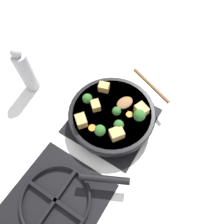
% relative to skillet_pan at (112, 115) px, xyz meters
% --- Properties ---
extents(ground_plane, '(2.40, 2.40, 0.00)m').
position_rel_skillet_pan_xyz_m(ground_plane, '(0.00, -0.00, -0.05)').
color(ground_plane, silver).
extents(front_burner_grate, '(0.31, 0.31, 0.03)m').
position_rel_skillet_pan_xyz_m(front_burner_grate, '(0.00, -0.00, -0.04)').
color(front_burner_grate, black).
rests_on(front_burner_grate, ground_plane).
extents(rear_burner_grate, '(0.31, 0.31, 0.03)m').
position_rel_skillet_pan_xyz_m(rear_burner_grate, '(0.00, 0.36, -0.04)').
color(rear_burner_grate, black).
rests_on(rear_burner_grate, ground_plane).
extents(skillet_pan, '(0.36, 0.44, 0.05)m').
position_rel_skillet_pan_xyz_m(skillet_pan, '(0.00, 0.00, 0.00)').
color(skillet_pan, black).
rests_on(skillet_pan, front_burner_grate).
extents(wooden_spoon, '(0.20, 0.21, 0.02)m').
position_rel_skillet_pan_xyz_m(wooden_spoon, '(-0.05, -0.13, 0.03)').
color(wooden_spoon, brown).
rests_on(wooden_spoon, skillet_pan).
extents(tofu_cube_center_large, '(0.06, 0.06, 0.04)m').
position_rel_skillet_pan_xyz_m(tofu_cube_center_large, '(-0.06, 0.07, 0.04)').
color(tofu_cube_center_large, tan).
rests_on(tofu_cube_center_large, skillet_pan).
extents(tofu_cube_near_handle, '(0.05, 0.04, 0.03)m').
position_rel_skillet_pan_xyz_m(tofu_cube_near_handle, '(0.08, -0.07, 0.04)').
color(tofu_cube_near_handle, tan).
rests_on(tofu_cube_near_handle, skillet_pan).
extents(tofu_cube_east_chunk, '(0.06, 0.06, 0.04)m').
position_rel_skillet_pan_xyz_m(tofu_cube_east_chunk, '(0.07, 0.10, 0.04)').
color(tofu_cube_east_chunk, tan).
rests_on(tofu_cube_east_chunk, skillet_pan).
extents(tofu_cube_west_chunk, '(0.05, 0.05, 0.03)m').
position_rel_skillet_pan_xyz_m(tofu_cube_west_chunk, '(0.06, 0.01, 0.04)').
color(tofu_cube_west_chunk, tan).
rests_on(tofu_cube_west_chunk, skillet_pan).
extents(tofu_cube_back_piece, '(0.06, 0.05, 0.04)m').
position_rel_skillet_pan_xyz_m(tofu_cube_back_piece, '(-0.09, -0.06, 0.04)').
color(tofu_cube_back_piece, tan).
rests_on(tofu_cube_back_piece, skillet_pan).
extents(broccoli_floret_near_spoon, '(0.03, 0.03, 0.04)m').
position_rel_skillet_pan_xyz_m(broccoli_floret_near_spoon, '(-0.02, -0.00, 0.04)').
color(broccoli_floret_near_spoon, '#709956').
rests_on(broccoli_floret_near_spoon, skillet_pan).
extents(broccoli_floret_center_top, '(0.04, 0.04, 0.05)m').
position_rel_skillet_pan_xyz_m(broccoli_floret_center_top, '(-0.10, -0.03, 0.05)').
color(broccoli_floret_center_top, '#709956').
rests_on(broccoli_floret_center_top, skillet_pan).
extents(broccoli_floret_east_rim, '(0.04, 0.04, 0.04)m').
position_rel_skillet_pan_xyz_m(broccoli_floret_east_rim, '(-0.05, 0.04, 0.05)').
color(broccoli_floret_east_rim, '#709956').
rests_on(broccoli_floret_east_rim, skillet_pan).
extents(broccoli_floret_west_rim, '(0.04, 0.04, 0.05)m').
position_rel_skillet_pan_xyz_m(broccoli_floret_west_rim, '(0.10, 0.01, 0.05)').
color(broccoli_floret_west_rim, '#709956').
rests_on(broccoli_floret_west_rim, skillet_pan).
extents(broccoli_floret_north_edge, '(0.04, 0.04, 0.05)m').
position_rel_skillet_pan_xyz_m(broccoli_floret_north_edge, '(-0.01, 0.10, 0.05)').
color(broccoli_floret_north_edge, '#709956').
rests_on(broccoli_floret_north_edge, skillet_pan).
extents(carrot_slice_orange_thin, '(0.03, 0.03, 0.01)m').
position_rel_skillet_pan_xyz_m(carrot_slice_orange_thin, '(-0.06, -0.03, 0.02)').
color(carrot_slice_orange_thin, orange).
rests_on(carrot_slice_orange_thin, skillet_pan).
extents(carrot_slice_near_center, '(0.03, 0.03, 0.01)m').
position_rel_skillet_pan_xyz_m(carrot_slice_near_center, '(0.03, 0.09, 0.02)').
color(carrot_slice_near_center, orange).
rests_on(carrot_slice_near_center, skillet_pan).
extents(pepper_mill, '(0.06, 0.06, 0.23)m').
position_rel_skillet_pan_xyz_m(pepper_mill, '(0.39, 0.04, 0.05)').
color(pepper_mill, '#B2B2B7').
rests_on(pepper_mill, ground_plane).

